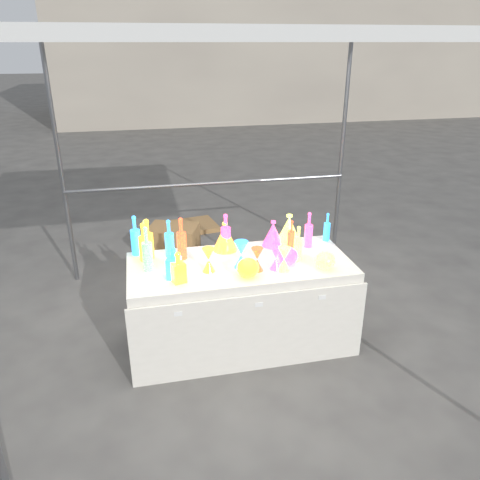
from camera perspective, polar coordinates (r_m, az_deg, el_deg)
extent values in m
plane|color=slate|center=(4.18, 0.00, -12.09)|extent=(80.00, 80.00, 0.00)
cylinder|color=gray|center=(5.04, -20.97, 7.71)|extent=(0.04, 0.04, 2.40)
cylinder|color=gray|center=(5.46, 12.25, 9.80)|extent=(0.04, 0.04, 2.40)
cube|color=white|center=(3.42, 0.00, 23.50)|extent=(3.15, 3.15, 0.06)
cylinder|color=gray|center=(5.06, -3.61, 6.89)|extent=(3.00, 0.04, 0.04)
cube|color=white|center=(3.97, 0.00, -7.66)|extent=(1.80, 0.80, 0.75)
cube|color=white|center=(3.65, 1.43, -11.41)|extent=(1.84, 0.02, 0.68)
cube|color=white|center=(3.43, -7.55, -8.93)|extent=(0.06, 0.00, 0.03)
cube|color=white|center=(3.51, 2.32, -7.88)|extent=(0.06, 0.00, 0.03)
cube|color=white|center=(3.65, 9.99, -6.90)|extent=(0.06, 0.00, 0.03)
cube|color=beige|center=(17.98, 3.13, 24.90)|extent=(14.00, 6.00, 6.00)
cube|color=#AA7E4C|center=(5.61, -8.07, -0.30)|extent=(0.67, 0.58, 0.41)
cube|color=#AA7E4C|center=(6.53, -6.32, 1.61)|extent=(0.85, 0.67, 0.07)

